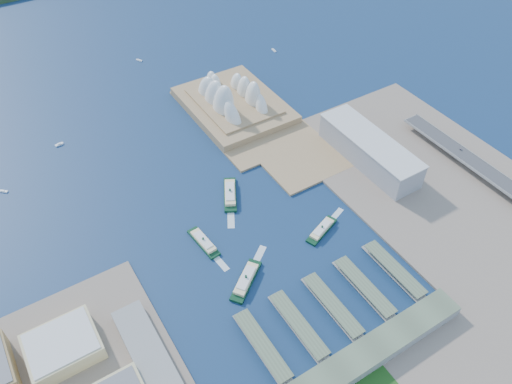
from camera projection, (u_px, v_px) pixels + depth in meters
ground at (279, 264)px, 547.31m from camera, size 3000.00×3000.00×0.00m
east_land at (466, 208)px, 606.54m from camera, size 240.00×500.00×3.00m
peninsula at (242, 114)px, 744.09m from camera, size 135.00×220.00×3.00m
opera_house at (233, 91)px, 733.86m from camera, size 134.00×180.00×58.00m
toaster_building at (369, 150)px, 654.89m from camera, size 45.00×155.00×35.00m
expressway at (507, 190)px, 617.92m from camera, size 26.00×340.00×11.85m
ferry_wharves at (332, 306)px, 503.96m from camera, size 184.00×90.00×9.30m
terminal_building at (374, 350)px, 464.99m from camera, size 200.00×28.00×12.00m
ferry_a at (203, 241)px, 564.88m from camera, size 17.63×52.11×9.67m
ferry_b at (230, 192)px, 619.58m from camera, size 41.42×58.98×11.15m
ferry_c at (246, 279)px, 527.02m from camera, size 54.02×45.45×10.71m
ferry_d at (322, 229)px, 578.10m from camera, size 50.75×29.32×9.36m
boat_a at (3, 191)px, 627.54m from camera, size 11.85×10.95×2.49m
boat_b at (59, 144)px, 693.57m from camera, size 11.73×5.36×3.06m
boat_c at (274, 50)px, 881.51m from camera, size 3.94×11.87×2.64m
boat_e at (139, 60)px, 856.88m from camera, size 8.50×11.55×2.75m
car_c at (461, 150)px, 663.21m from camera, size 1.79×4.39×1.28m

